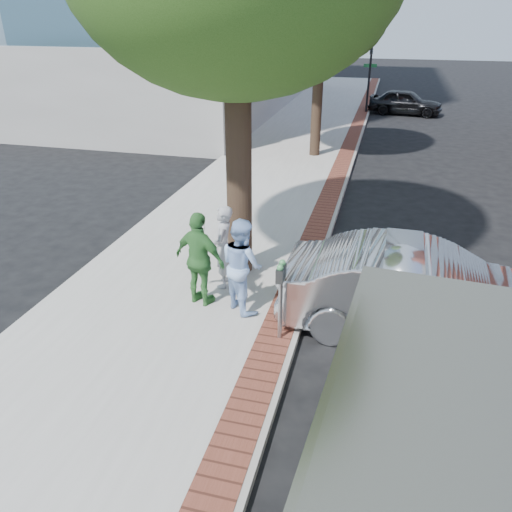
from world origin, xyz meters
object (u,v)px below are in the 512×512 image
(person_gray, at_px, (223,247))
(sedan_silver, at_px, (424,294))
(person_officer, at_px, (242,265))
(person_green, at_px, (200,260))
(van, at_px, (428,455))
(parking_meter, at_px, (281,285))
(bg_car, at_px, (405,102))

(person_gray, relative_size, sedan_silver, 0.35)
(person_gray, bearing_deg, person_officer, 33.12)
(person_green, bearing_deg, sedan_silver, -159.07)
(van, bearing_deg, sedan_silver, 92.09)
(person_gray, height_order, sedan_silver, person_gray)
(van, bearing_deg, person_officer, 133.44)
(parking_meter, height_order, bg_car, parking_meter)
(parking_meter, distance_m, bg_car, 23.09)
(person_officer, height_order, van, van)
(person_green, bearing_deg, person_officer, -159.55)
(person_officer, height_order, bg_car, person_officer)
(person_officer, bearing_deg, person_gray, -8.91)
(person_officer, distance_m, van, 4.91)
(person_gray, bearing_deg, van, 33.06)
(parking_meter, distance_m, person_officer, 1.22)
(parking_meter, xyz_separation_m, person_gray, (-1.51, 1.55, -0.19))
(person_gray, distance_m, person_green, 0.81)
(parking_meter, xyz_separation_m, sedan_silver, (2.35, 1.00, -0.39))
(person_officer, bearing_deg, person_green, 44.66)
(person_gray, bearing_deg, parking_meter, 38.22)
(bg_car, distance_m, van, 25.98)
(sedan_silver, bearing_deg, person_officer, 94.05)
(person_green, distance_m, van, 5.43)
(van, bearing_deg, bg_car, 94.26)
(parking_meter, distance_m, person_green, 1.88)
(sedan_silver, distance_m, van, 4.02)
(person_officer, distance_m, bg_car, 22.39)
(parking_meter, height_order, person_officer, person_officer)
(parking_meter, xyz_separation_m, bg_car, (2.20, 22.98, -0.53))
(person_officer, xyz_separation_m, van, (3.10, -3.81, 0.09))
(person_green, distance_m, sedan_silver, 4.07)
(sedan_silver, relative_size, van, 0.85)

